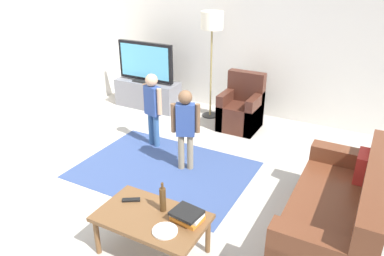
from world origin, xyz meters
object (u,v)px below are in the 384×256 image
at_px(tv, 145,63).
at_px(child_near_tv, 153,104).
at_px(bottle, 163,199).
at_px(armchair, 241,110).
at_px(floor_lamp, 212,26).
at_px(child_center, 185,123).
at_px(tv_stand, 148,94).
at_px(coffee_table, 152,220).
at_px(tv_remote, 131,200).
at_px(plate, 165,231).
at_px(couch, 342,215).
at_px(book_stack, 187,215).

xyz_separation_m(tv, child_near_tv, (0.97, -1.23, -0.19)).
bearing_deg(bottle, armchair, 97.25).
height_order(floor_lamp, child_center, floor_lamp).
bearing_deg(bottle, tv_stand, 126.85).
relative_size(child_center, bottle, 3.65).
relative_size(tv, armchair, 1.22).
xyz_separation_m(coffee_table, bottle, (0.05, 0.12, 0.17)).
xyz_separation_m(tv_remote, plate, (0.52, -0.22, -0.00)).
bearing_deg(tv_remote, tv, 89.97).
height_order(child_near_tv, bottle, child_near_tv).
bearing_deg(tv_remote, child_center, 64.97).
distance_m(tv, couch, 4.27).
relative_size(tv_stand, child_near_tv, 1.10).
height_order(child_near_tv, tv_remote, child_near_tv).
distance_m(coffee_table, tv_remote, 0.32).
relative_size(book_stack, bottle, 0.94).
distance_m(tv_stand, child_center, 2.39).
xyz_separation_m(tv, armchair, (1.86, -0.02, -0.55)).
distance_m(couch, floor_lamp, 3.57).
bearing_deg(bottle, child_near_tv, 126.21).
relative_size(tv_stand, floor_lamp, 0.67).
height_order(floor_lamp, bottle, floor_lamp).
height_order(child_near_tv, plate, child_near_tv).
bearing_deg(armchair, child_near_tv, -126.38).
relative_size(armchair, coffee_table, 0.90).
bearing_deg(tv_remote, bottle, -29.07).
distance_m(tv_stand, bottle, 3.74).
bearing_deg(tv, floor_lamp, 8.13).
relative_size(child_center, plate, 4.94).
distance_m(tv, floor_lamp, 1.41).
relative_size(couch, plate, 8.18).
bearing_deg(tv_remote, book_stack, -31.88).
height_order(coffee_table, tv_remote, tv_remote).
bearing_deg(floor_lamp, tv, -171.87).
height_order(tv, bottle, tv).
height_order(tv_stand, tv, tv).
height_order(tv_stand, armchair, armchair).
height_order(couch, book_stack, couch).
height_order(book_stack, bottle, bottle).
bearing_deg(plate, couch, 41.48).
height_order(tv, book_stack, tv).
relative_size(floor_lamp, child_center, 1.64).
height_order(coffee_table, plate, plate).
relative_size(floor_lamp, child_near_tv, 1.63).
relative_size(tv_stand, tv, 1.09).
bearing_deg(couch, child_near_tv, 163.03).
distance_m(child_center, bottle, 1.47).
bearing_deg(armchair, book_stack, -77.89).
relative_size(tv, child_center, 1.01).
height_order(tv, child_center, tv).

